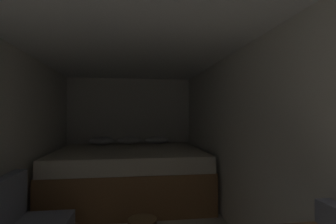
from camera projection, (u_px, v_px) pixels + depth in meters
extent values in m
cube|color=silver|center=(130.00, 130.00, 5.19)|extent=(2.55, 0.05, 2.10)
cube|color=silver|center=(247.00, 144.00, 2.73)|extent=(0.05, 5.28, 2.10)
cube|color=white|center=(129.00, 39.00, 2.56)|extent=(2.55, 5.28, 0.05)
cube|color=olive|center=(130.00, 181.00, 4.16)|extent=(2.33, 1.91, 0.57)
cube|color=beige|center=(130.00, 156.00, 4.16)|extent=(2.29, 1.87, 0.23)
ellipsoid|color=white|center=(102.00, 141.00, 4.83)|extent=(0.46, 0.32, 0.15)
ellipsoid|color=white|center=(157.00, 140.00, 4.98)|extent=(0.46, 0.32, 0.15)
ellipsoid|color=white|center=(130.00, 140.00, 4.90)|extent=(0.46, 0.32, 0.15)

